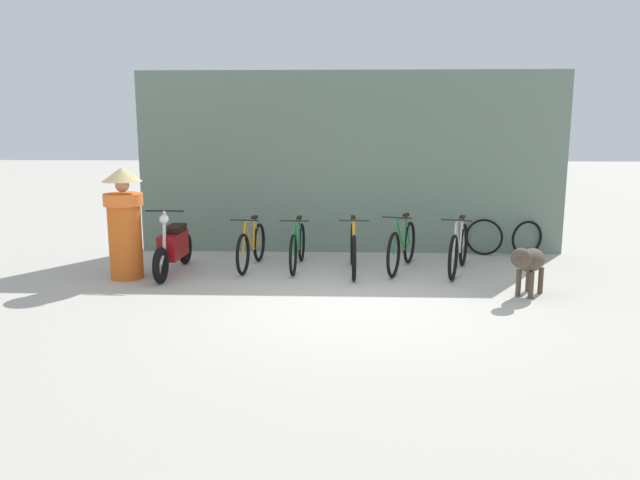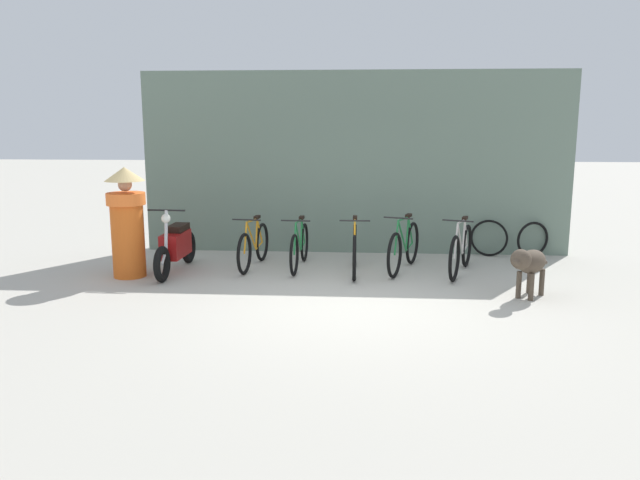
{
  "view_description": "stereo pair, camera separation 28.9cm",
  "coord_description": "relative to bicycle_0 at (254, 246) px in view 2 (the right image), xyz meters",
  "views": [
    {
      "loc": [
        -0.11,
        -7.89,
        2.35
      ],
      "look_at": [
        -0.46,
        1.02,
        0.65
      ],
      "focal_mm": 35.0,
      "sensor_mm": 36.0,
      "label": 1
    },
    {
      "loc": [
        0.18,
        -7.88,
        2.35
      ],
      "look_at": [
        -0.46,
        1.02,
        0.65
      ],
      "focal_mm": 35.0,
      "sensor_mm": 36.0,
      "label": 2
    }
  ],
  "objects": [
    {
      "name": "ground_plane",
      "position": [
        1.61,
        -1.98,
        -0.35
      ],
      "size": [
        60.0,
        60.0,
        0.0
      ],
      "primitive_type": "plane",
      "color": "#B7B2A5"
    },
    {
      "name": "shop_wall_back",
      "position": [
        1.61,
        1.38,
        1.27
      ],
      "size": [
        7.62,
        0.2,
        3.23
      ],
      "color": "slate",
      "rests_on": "ground"
    },
    {
      "name": "bicycle_0",
      "position": [
        0.0,
        0.0,
        0.0
      ],
      "size": [
        0.46,
        1.63,
        0.85
      ],
      "rotation": [
        0.0,
        0.0,
        -1.69
      ],
      "color": "black",
      "rests_on": "ground"
    },
    {
      "name": "bicycle_1",
      "position": [
        0.75,
        -0.0,
        0.0
      ],
      "size": [
        0.46,
        1.69,
        0.85
      ],
      "rotation": [
        0.0,
        0.0,
        -1.63
      ],
      "color": "black",
      "rests_on": "ground"
    },
    {
      "name": "bicycle_2",
      "position": [
        1.65,
        -0.24,
        0.02
      ],
      "size": [
        0.46,
        1.73,
        0.9
      ],
      "rotation": [
        0.0,
        0.0,
        -1.56
      ],
      "color": "black",
      "rests_on": "ground"
    },
    {
      "name": "bicycle_3",
      "position": [
        2.43,
        -0.05,
        0.03
      ],
      "size": [
        0.65,
        1.67,
        0.91
      ],
      "rotation": [
        0.0,
        0.0,
        -1.9
      ],
      "color": "black",
      "rests_on": "ground"
    },
    {
      "name": "bicycle_4",
      "position": [
        3.31,
        -0.2,
        0.02
      ],
      "size": [
        0.65,
        1.68,
        0.9
      ],
      "rotation": [
        0.0,
        0.0,
        -1.9
      ],
      "color": "black",
      "rests_on": "ground"
    },
    {
      "name": "motorcycle",
      "position": [
        -1.17,
        -0.41,
        0.06
      ],
      "size": [
        0.58,
        1.83,
        1.05
      ],
      "rotation": [
        0.0,
        0.0,
        -1.6
      ],
      "color": "black",
      "rests_on": "ground"
    },
    {
      "name": "stray_dog",
      "position": [
        4.0,
        -1.53,
        0.14
      ],
      "size": [
        0.73,
        0.88,
        0.71
      ],
      "rotation": [
        0.0,
        0.0,
        4.05
      ],
      "color": "#4C3F33",
      "rests_on": "ground"
    },
    {
      "name": "person_in_robes",
      "position": [
        -1.8,
        -0.75,
        0.54
      ],
      "size": [
        0.83,
        0.83,
        1.68
      ],
      "rotation": [
        0.0,
        0.0,
        2.52
      ],
      "color": "orange",
      "rests_on": "ground"
    },
    {
      "name": "spare_tire_left",
      "position": [
        4.0,
        1.13,
        -0.02
      ],
      "size": [
        0.63,
        0.24,
        0.65
      ],
      "rotation": [
        0.0,
        0.0,
        -0.31
      ],
      "color": "black",
      "rests_on": "ground"
    },
    {
      "name": "spare_tire_right",
      "position": [
        4.75,
        1.13,
        -0.03
      ],
      "size": [
        0.61,
        0.26,
        0.63
      ],
      "rotation": [
        0.0,
        0.0,
        0.35
      ],
      "color": "black",
      "rests_on": "ground"
    }
  ]
}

